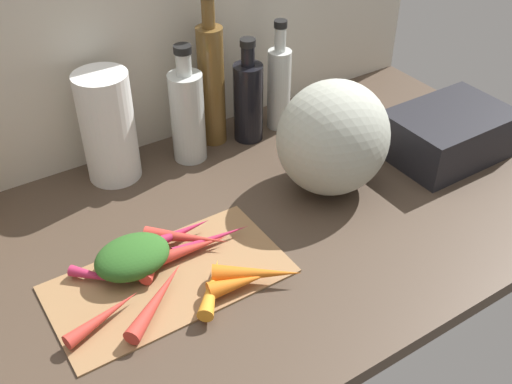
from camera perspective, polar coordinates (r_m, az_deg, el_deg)
ground_plane at (r=118.97cm, az=-5.59°, el=-5.28°), size 170.00×80.00×3.00cm
wall_back at (r=133.12cm, az=-14.63°, el=14.64°), size 170.00×3.00×60.00cm
cutting_board at (r=111.06cm, az=-8.09°, el=-7.96°), size 42.03×22.31×0.80cm
carrot_0 at (r=105.28cm, az=-9.19°, el=-9.81°), size 15.99×13.15×2.97cm
carrot_1 at (r=106.27cm, az=-4.14°, el=-8.78°), size 10.70×12.24×2.88cm
carrot_2 at (r=113.95cm, az=-5.78°, el=-5.17°), size 13.28×3.79×2.52cm
carrot_3 at (r=115.71cm, az=-6.47°, el=-4.31°), size 13.94×12.75×2.93cm
carrot_4 at (r=107.77cm, az=0.10°, el=-7.61°), size 15.16×11.31×3.50cm
carrot_5 at (r=116.11cm, az=-8.06°, el=-4.19°), size 17.67×3.97×3.25cm
carrot_6 at (r=106.44cm, az=-1.49°, el=-8.42°), size 11.26×5.38×3.29cm
carrot_7 at (r=114.93cm, az=-10.25°, el=-5.16°), size 14.85×5.39×2.75cm
carrot_8 at (r=111.60cm, az=-14.34°, el=-7.67°), size 9.13×10.11×2.08cm
carrot_9 at (r=113.48cm, az=-9.26°, el=-5.77°), size 10.79×11.42×2.48cm
carrot_10 at (r=115.80cm, az=-4.16°, el=-4.40°), size 15.88×3.10×2.02cm
carrot_11 at (r=104.67cm, az=-14.03°, el=-11.20°), size 14.49×6.38×2.53cm
carrot_greens_pile at (r=111.33cm, az=-11.45°, el=-5.94°), size 13.75×10.58×5.82cm
winter_squash at (r=125.90cm, az=7.19°, el=5.02°), size 23.74×22.17×24.17cm
paper_towel_roll at (r=132.06cm, az=-13.62°, el=5.89°), size 11.37×11.37×24.28cm
bottle_0 at (r=135.85cm, az=-6.40°, el=7.22°), size 7.54×7.54×27.18cm
bottle_1 at (r=139.87cm, az=-4.17°, el=10.17°), size 5.99×5.99×36.13cm
bottle_2 at (r=142.88cm, az=-0.73°, el=8.62°), size 6.90×6.90×24.95cm
bottle_3 at (r=147.49cm, az=2.16°, el=9.89°), size 5.58×5.58×26.98cm
dish_rack at (r=145.61cm, az=17.49°, el=5.20°), size 26.84×18.80×10.90cm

